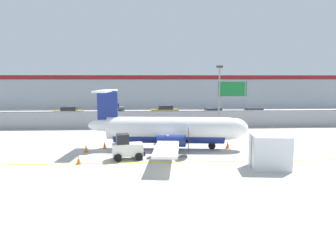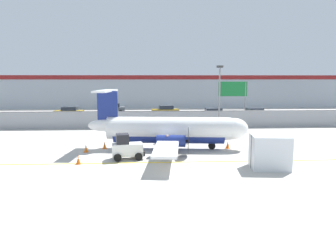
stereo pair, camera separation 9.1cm
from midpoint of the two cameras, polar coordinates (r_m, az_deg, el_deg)
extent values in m
plane|color=#BCB7AD|center=(21.35, 0.95, -7.69)|extent=(140.00, 140.00, 0.00)
cube|color=yellow|center=(23.27, 0.57, -6.33)|extent=(84.00, 0.20, 0.01)
cube|color=gray|center=(38.80, -1.12, 1.06)|extent=(98.00, 0.04, 2.00)
cylinder|color=slate|center=(38.69, -1.12, 2.60)|extent=(98.00, 0.10, 0.10)
cube|color=#38383A|center=(50.33, -1.67, 1.64)|extent=(98.00, 17.00, 0.12)
cube|color=#A8B2BC|center=(68.53, -2.19, 6.08)|extent=(91.00, 8.00, 6.50)
cube|color=maroon|center=(64.48, -2.12, 8.47)|extent=(91.00, 0.20, 0.80)
cylinder|color=white|center=(27.31, 0.03, -0.41)|extent=(10.39, 3.01, 1.90)
ellipsoid|color=white|center=(27.59, 11.28, -0.48)|extent=(2.55, 2.05, 1.80)
ellipsoid|color=white|center=(28.05, -11.02, 0.09)|extent=(2.99, 1.35, 1.05)
cylinder|color=navy|center=(27.39, 0.03, -1.49)|extent=(9.30, 2.48, 1.48)
cube|color=white|center=(27.40, 0.24, -1.59)|extent=(3.34, 16.08, 0.18)
cylinder|color=navy|center=(29.95, 0.84, -0.74)|extent=(2.29, 1.13, 0.90)
cone|color=black|center=(29.94, 3.04, -0.75)|extent=(0.50, 0.49, 0.44)
cylinder|color=#262626|center=(29.94, 3.33, -0.75)|extent=(0.27, 2.09, 2.10)
cylinder|color=navy|center=(24.83, 0.44, -2.62)|extent=(2.29, 1.13, 0.90)
cone|color=black|center=(24.81, 3.10, -2.64)|extent=(0.50, 0.49, 0.44)
cylinder|color=#262626|center=(24.82, 3.45, -2.64)|extent=(0.27, 2.09, 2.10)
cube|color=navy|center=(27.83, -10.57, 2.83)|extent=(1.71, 0.36, 3.10)
cube|color=white|center=(27.76, -10.92, 6.02)|extent=(1.62, 4.89, 0.14)
cylinder|color=#59595B|center=(27.54, 7.57, -2.44)|extent=(0.15, 0.15, 0.97)
cylinder|color=black|center=(27.63, 7.55, -3.43)|extent=(0.62, 0.28, 0.60)
cylinder|color=#59595B|center=(29.65, -0.34, -1.52)|extent=(0.15, 0.15, 0.90)
cylinder|color=black|center=(29.73, -0.34, -2.37)|extent=(0.78, 0.30, 0.76)
cylinder|color=#59595B|center=(25.31, -0.88, -3.22)|extent=(0.15, 0.15, 0.90)
cylinder|color=black|center=(25.41, -0.88, -4.21)|extent=(0.78, 0.30, 0.76)
cube|color=silver|center=(24.20, -7.15, -4.06)|extent=(2.34, 1.41, 0.90)
cube|color=black|center=(24.02, -8.02, -2.22)|extent=(1.04, 1.12, 0.70)
cube|color=black|center=(24.38, -4.44, -4.65)|extent=(0.32, 1.11, 0.30)
cylinder|color=black|center=(24.95, -5.53, -4.71)|extent=(0.58, 0.26, 0.56)
cylinder|color=black|center=(23.79, -5.21, -5.35)|extent=(0.58, 0.26, 0.56)
cylinder|color=black|center=(24.84, -8.98, -4.84)|extent=(0.58, 0.26, 0.56)
cylinder|color=black|center=(23.67, -8.83, -5.49)|extent=(0.58, 0.26, 0.56)
cylinder|color=#191E4C|center=(24.83, -0.41, -4.40)|extent=(0.18, 0.18, 0.85)
cylinder|color=#191E4C|center=(24.86, 0.05, -4.38)|extent=(0.18, 0.18, 0.85)
cylinder|color=orange|center=(24.70, -0.18, -2.75)|extent=(0.38, 0.38, 0.60)
cylinder|color=orange|center=(24.65, -0.68, -2.70)|extent=(0.11, 0.11, 0.55)
cylinder|color=orange|center=(24.73, 0.32, -2.66)|extent=(0.11, 0.11, 0.55)
sphere|color=tan|center=(24.62, -0.18, -1.74)|extent=(0.22, 0.22, 0.22)
cube|color=silver|center=(22.53, 17.23, -4.33)|extent=(2.62, 2.26, 2.20)
cube|color=#333338|center=(22.53, 17.23, -4.33)|extent=(2.43, 0.36, 2.20)
cube|color=orange|center=(23.62, -15.39, -6.37)|extent=(0.36, 0.36, 0.04)
cone|color=orange|center=(23.54, -15.42, -5.62)|extent=(0.28, 0.28, 0.60)
cylinder|color=white|center=(23.53, -15.43, -5.43)|extent=(0.17, 0.17, 0.08)
cube|color=orange|center=(27.22, -14.17, -4.39)|extent=(0.36, 0.36, 0.04)
cone|color=orange|center=(27.16, -14.20, -3.73)|extent=(0.28, 0.28, 0.60)
cylinder|color=white|center=(27.14, -14.20, -3.57)|extent=(0.17, 0.17, 0.08)
cube|color=orange|center=(28.26, 10.24, -3.81)|extent=(0.36, 0.36, 0.04)
cone|color=orange|center=(28.20, 10.26, -3.17)|extent=(0.28, 0.28, 0.60)
cylinder|color=white|center=(28.18, 10.26, -3.01)|extent=(0.17, 0.17, 0.08)
cube|color=orange|center=(28.20, -11.06, -3.86)|extent=(0.36, 0.36, 0.04)
cone|color=orange|center=(28.14, -11.08, -3.22)|extent=(0.28, 0.28, 0.60)
cylinder|color=white|center=(28.12, -11.08, -3.06)|extent=(0.17, 0.17, 0.08)
cube|color=#B28C19|center=(51.18, -17.01, 2.16)|extent=(4.26, 1.84, 0.80)
cube|color=#262D38|center=(51.08, -16.88, 2.92)|extent=(2.25, 1.63, 0.56)
cylinder|color=black|center=(50.75, -18.78, 1.67)|extent=(0.61, 0.22, 0.60)
cylinder|color=black|center=(52.46, -18.21, 1.90)|extent=(0.61, 0.22, 0.60)
cylinder|color=black|center=(49.99, -15.71, 1.70)|extent=(0.61, 0.22, 0.60)
cylinder|color=black|center=(51.73, -15.23, 1.93)|extent=(0.61, 0.22, 0.60)
cube|color=slate|center=(55.92, -9.83, 2.89)|extent=(4.32, 2.02, 0.80)
cube|color=#262D38|center=(55.86, -9.69, 3.59)|extent=(2.31, 1.73, 0.56)
cylinder|color=black|center=(55.12, -11.31, 2.44)|extent=(0.61, 0.25, 0.60)
cylinder|color=black|center=(56.91, -11.20, 2.62)|extent=(0.61, 0.25, 0.60)
cylinder|color=black|center=(55.03, -8.39, 2.50)|extent=(0.61, 0.25, 0.60)
cylinder|color=black|center=(56.82, -8.38, 2.68)|extent=(0.61, 0.25, 0.60)
cube|color=#B28C19|center=(51.20, -0.64, 2.52)|extent=(4.29, 1.94, 0.80)
cube|color=#262D38|center=(51.15, -0.48, 3.28)|extent=(2.29, 1.69, 0.56)
cylinder|color=black|center=(50.21, -2.12, 2.04)|extent=(0.61, 0.24, 0.60)
cylinder|color=black|center=(51.99, -2.28, 2.25)|extent=(0.61, 0.24, 0.60)
cylinder|color=black|center=(50.52, 1.05, 2.08)|extent=(0.61, 0.24, 0.60)
cylinder|color=black|center=(52.29, 0.78, 2.29)|extent=(0.61, 0.24, 0.60)
cube|color=navy|center=(47.03, 7.60, 1.94)|extent=(4.32, 2.03, 0.80)
cube|color=#262D38|center=(47.00, 7.80, 2.76)|extent=(2.32, 1.73, 0.56)
cylinder|color=black|center=(45.84, 6.21, 1.40)|extent=(0.61, 0.25, 0.60)
cylinder|color=black|center=(47.57, 5.68, 1.65)|extent=(0.61, 0.25, 0.60)
cylinder|color=black|center=(46.61, 9.55, 1.44)|extent=(0.61, 0.25, 0.60)
cylinder|color=black|center=(48.31, 8.91, 1.70)|extent=(0.61, 0.25, 0.60)
cube|color=#19662D|center=(48.41, 14.51, 1.93)|extent=(4.32, 2.02, 0.80)
cube|color=#262D38|center=(48.40, 14.70, 2.73)|extent=(2.31, 1.73, 0.56)
cylinder|color=black|center=(47.09, 13.33, 1.40)|extent=(0.61, 0.25, 0.60)
cylinder|color=black|center=(48.76, 12.57, 1.66)|extent=(0.61, 0.25, 0.60)
cylinder|color=black|center=(48.18, 16.44, 1.44)|extent=(0.61, 0.25, 0.60)
cylinder|color=black|center=(49.81, 15.59, 1.69)|extent=(0.61, 0.25, 0.60)
cylinder|color=slate|center=(36.58, 8.80, 4.46)|extent=(0.16, 0.16, 7.00)
cube|color=#333333|center=(36.53, 8.92, 10.18)|extent=(0.70, 0.30, 0.24)
cylinder|color=slate|center=(41.11, 8.86, 3.82)|extent=(0.14, 0.14, 5.50)
cylinder|color=slate|center=(41.91, 13.15, 3.79)|extent=(0.14, 0.14, 5.50)
cube|color=#14662D|center=(41.38, 11.10, 6.36)|extent=(3.60, 0.10, 1.80)
camera|label=1|loc=(0.05, -90.09, -0.01)|focal=35.00mm
camera|label=2|loc=(0.05, 89.91, 0.01)|focal=35.00mm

